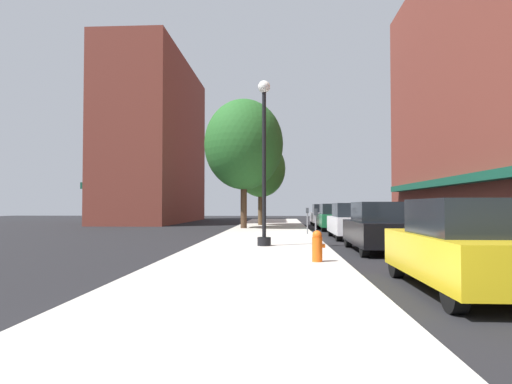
% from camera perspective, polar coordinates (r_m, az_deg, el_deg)
% --- Properties ---
extents(ground_plane, '(90.00, 90.00, 0.00)m').
position_cam_1_polar(ground_plane, '(22.42, 11.66, -5.66)').
color(ground_plane, black).
extents(sidewalk_slab, '(4.80, 50.00, 0.12)m').
position_cam_1_polar(sidewalk_slab, '(23.19, 1.42, -5.42)').
color(sidewalk_slab, '#B7B2A8').
rests_on(sidewalk_slab, ground).
extents(building_far_background, '(6.80, 18.00, 14.97)m').
position_cam_1_polar(building_far_background, '(43.19, -12.63, 6.16)').
color(building_far_background, brown).
rests_on(building_far_background, ground).
extents(lamppost, '(0.48, 0.48, 5.90)m').
position_cam_1_polar(lamppost, '(15.88, 1.05, 4.25)').
color(lamppost, black).
rests_on(lamppost, sidewalk_slab).
extents(fire_hydrant, '(0.33, 0.26, 0.79)m').
position_cam_1_polar(fire_hydrant, '(11.45, 7.86, -6.85)').
color(fire_hydrant, '#E05614').
rests_on(fire_hydrant, sidewalk_slab).
extents(parking_meter_near, '(0.14, 0.09, 1.31)m').
position_cam_1_polar(parking_meter_near, '(22.51, 6.59, -3.26)').
color(parking_meter_near, slate).
rests_on(parking_meter_near, sidewalk_slab).
extents(parking_meter_far, '(0.14, 0.09, 1.31)m').
position_cam_1_polar(parking_meter_far, '(17.02, 7.66, -3.73)').
color(parking_meter_far, slate).
rests_on(parking_meter_far, sidewalk_slab).
extents(tree_near, '(5.00, 5.00, 8.20)m').
position_cam_1_polar(tree_near, '(28.44, -1.58, 6.09)').
color(tree_near, '#422D1E').
rests_on(tree_near, sidewalk_slab).
extents(tree_mid, '(3.65, 3.65, 6.26)m').
position_cam_1_polar(tree_mid, '(32.98, 0.61, 2.96)').
color(tree_mid, '#4C3823').
rests_on(tree_mid, sidewalk_slab).
extents(car_yellow, '(1.80, 4.30, 1.66)m').
position_cam_1_polar(car_yellow, '(8.75, 25.20, -6.38)').
color(car_yellow, black).
rests_on(car_yellow, ground).
extents(car_black, '(1.80, 4.30, 1.66)m').
position_cam_1_polar(car_black, '(15.37, 15.51, -4.42)').
color(car_black, black).
rests_on(car_black, ground).
extents(car_white, '(1.80, 4.30, 1.66)m').
position_cam_1_polar(car_white, '(21.22, 12.10, -3.70)').
color(car_white, black).
rests_on(car_white, ground).
extents(car_green, '(1.80, 4.30, 1.66)m').
position_cam_1_polar(car_green, '(28.25, 9.90, -3.22)').
color(car_green, black).
rests_on(car_green, ground).
extents(car_silver, '(1.80, 4.30, 1.66)m').
position_cam_1_polar(car_silver, '(35.09, 8.60, -2.94)').
color(car_silver, black).
rests_on(car_silver, ground).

